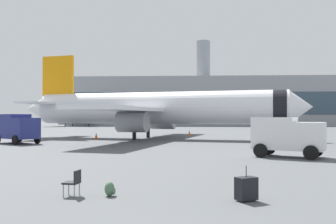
% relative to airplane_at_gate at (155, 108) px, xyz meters
% --- Properties ---
extents(airplane_at_gate, '(35.46, 32.25, 10.50)m').
position_rel_airplane_at_gate_xyz_m(airplane_at_gate, '(0.00, 0.00, 0.00)').
color(airplane_at_gate, white).
rests_on(airplane_at_gate, ground).
extents(airplane_taxiing, '(18.13, 16.78, 5.90)m').
position_rel_airplane_at_gate_xyz_m(airplane_taxiing, '(-28.40, 57.71, -1.60)').
color(airplane_taxiing, silver).
rests_on(airplane_taxiing, ground).
extents(service_truck, '(5.18, 4.60, 2.90)m').
position_rel_airplane_at_gate_xyz_m(service_truck, '(-13.04, -8.30, -2.05)').
color(service_truck, navy).
rests_on(service_truck, ground).
extents(cargo_van, '(4.83, 3.85, 2.60)m').
position_rel_airplane_at_gate_xyz_m(cargo_van, '(10.31, -19.77, -2.21)').
color(cargo_van, white).
rests_on(cargo_van, ground).
extents(safety_cone_near, '(0.44, 0.44, 0.79)m').
position_rel_airplane_at_gate_xyz_m(safety_cone_near, '(-6.91, -0.98, -3.27)').
color(safety_cone_near, '#F2590C').
rests_on(safety_cone_near, ground).
extents(safety_cone_mid, '(0.44, 0.44, 0.77)m').
position_rel_airplane_at_gate_xyz_m(safety_cone_mid, '(4.09, 8.21, -3.28)').
color(safety_cone_mid, '#F2590C').
rests_on(safety_cone_mid, ground).
extents(rolling_suitcase, '(0.75, 0.67, 1.10)m').
position_rel_airplane_at_gate_xyz_m(rolling_suitcase, '(5.65, -32.72, -3.27)').
color(rolling_suitcase, black).
rests_on(rolling_suitcase, ground).
extents(traveller_backpack, '(0.36, 0.40, 0.48)m').
position_rel_airplane_at_gate_xyz_m(traveller_backpack, '(1.27, -32.23, -3.42)').
color(traveller_backpack, '#476B4C').
rests_on(traveller_backpack, ground).
extents(gate_chair, '(0.54, 0.54, 0.86)m').
position_rel_airplane_at_gate_xyz_m(gate_chair, '(0.07, -32.32, -3.16)').
color(gate_chair, black).
rests_on(gate_chair, ground).
extents(terminal_building, '(84.95, 18.94, 26.70)m').
position_rel_airplane_at_gate_xyz_m(terminal_building, '(10.11, 74.14, 3.82)').
color(terminal_building, gray).
rests_on(terminal_building, ground).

